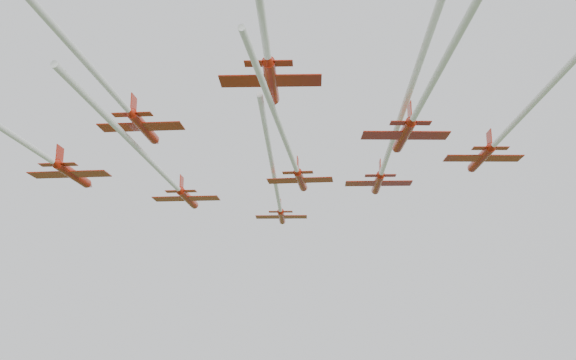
% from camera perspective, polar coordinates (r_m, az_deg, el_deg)
% --- Properties ---
extents(jet_lead, '(13.70, 57.61, 2.42)m').
position_cam_1_polar(jet_lead, '(99.48, -0.83, -1.13)').
color(jet_lead, '#A61A09').
extents(jet_row2_left, '(10.36, 53.00, 2.79)m').
position_cam_1_polar(jet_row2_left, '(91.78, -9.60, 0.25)').
color(jet_row2_left, '#A61A09').
extents(jet_row2_right, '(15.11, 65.63, 2.73)m').
position_cam_1_polar(jet_row2_right, '(83.76, 8.12, 2.70)').
color(jet_row2_right, '#A61A09').
extents(jet_row3_left, '(9.75, 48.64, 2.87)m').
position_cam_1_polar(jet_row3_left, '(82.12, -19.30, 2.24)').
color(jet_row3_left, '#A61A09').
extents(jet_row3_mid, '(7.98, 45.86, 2.35)m').
position_cam_1_polar(jet_row3_mid, '(76.78, 0.25, 1.94)').
color(jet_row3_mid, '#A61A09').
extents(jet_row3_right, '(17.44, 65.25, 2.67)m').
position_cam_1_polar(jet_row3_right, '(71.73, 18.66, 5.61)').
color(jet_row3_right, '#A61A09').
extents(jet_row4_left, '(9.31, 45.95, 2.63)m').
position_cam_1_polar(jet_row4_left, '(68.57, -13.63, 6.68)').
color(jet_row4_left, '#A61A09').
extents(jet_row4_right, '(17.47, 64.18, 2.52)m').
position_cam_1_polar(jet_row4_right, '(54.89, 12.28, 9.25)').
color(jet_row4_right, '#A61A09').
extents(jet_trail_solo, '(12.12, 48.90, 2.53)m').
position_cam_1_polar(jet_trail_solo, '(50.33, -2.05, 12.66)').
color(jet_trail_solo, '#A61A09').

